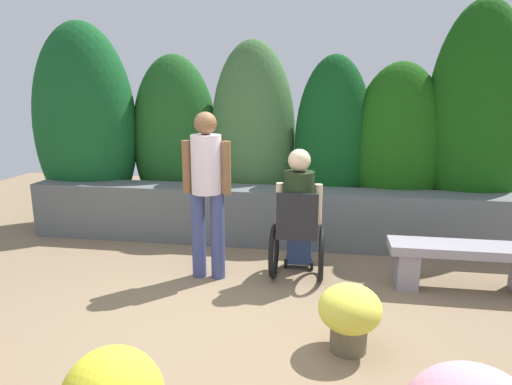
# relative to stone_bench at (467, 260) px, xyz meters

# --- Properties ---
(ground_plane) EXTENTS (12.44, 12.44, 0.00)m
(ground_plane) POSITION_rel_stone_bench_xyz_m (-2.10, -1.05, -0.30)
(ground_plane) COLOR #826B50
(stone_retaining_wall) EXTENTS (6.04, 0.49, 0.70)m
(stone_retaining_wall) POSITION_rel_stone_bench_xyz_m (-2.10, 1.04, 0.05)
(stone_retaining_wall) COLOR #5A5F61
(stone_retaining_wall) RESTS_ON ground
(hedge_backdrop) EXTENTS (6.42, 1.23, 2.93)m
(hedge_backdrop) POSITION_rel_stone_bench_xyz_m (-2.26, 1.61, 1.00)
(hedge_backdrop) COLOR #145322
(hedge_backdrop) RESTS_ON ground
(stone_bench) EXTENTS (1.45, 0.38, 0.45)m
(stone_bench) POSITION_rel_stone_bench_xyz_m (0.00, 0.00, 0.00)
(stone_bench) COLOR gray
(stone_bench) RESTS_ON ground
(person_in_wheelchair) EXTENTS (0.53, 0.66, 1.33)m
(person_in_wheelchair) POSITION_rel_stone_bench_xyz_m (-1.61, 0.04, 0.33)
(person_in_wheelchair) COLOR black
(person_in_wheelchair) RESTS_ON ground
(person_standing_companion) EXTENTS (0.49, 0.30, 1.68)m
(person_standing_companion) POSITION_rel_stone_bench_xyz_m (-2.51, -0.10, 0.67)
(person_standing_companion) COLOR #3D467B
(person_standing_companion) RESTS_ON ground
(flower_pot_small_foreground) EXTENTS (0.46, 0.46, 0.51)m
(flower_pot_small_foreground) POSITION_rel_stone_bench_xyz_m (-1.14, -1.24, -0.01)
(flower_pot_small_foreground) COLOR brown
(flower_pot_small_foreground) RESTS_ON ground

